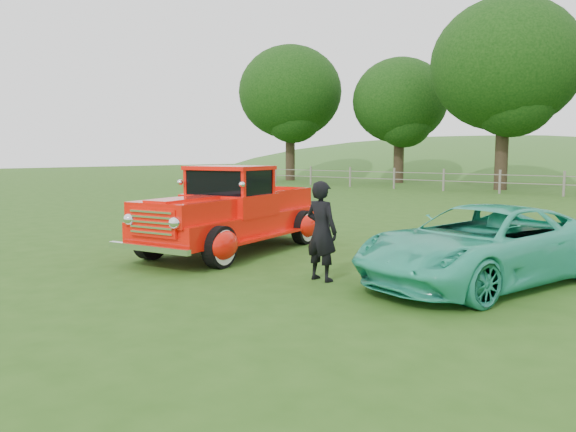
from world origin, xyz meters
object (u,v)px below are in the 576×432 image
Objects in this scene: tree_near_west at (505,65)px; man at (321,231)px; tree_mid_west at (400,101)px; red_pickup at (232,213)px; tree_far_west at (290,93)px; teal_sedan at (482,245)px.

tree_near_west is 6.50× the size of man.
man is (13.59, -27.46, -4.75)m from tree_mid_west.
man is (3.03, -0.99, 0.01)m from red_pickup.
tree_near_west is at bearing -3.58° from tree_far_west.
red_pickup is 5.11m from teal_sedan.
tree_mid_west reaches higher than man.
tree_near_west reaches higher than man.
man is at bearing -63.66° from tree_mid_west.
red_pickup is at bearing -52.81° from tree_far_west.
tree_near_west is 25.80m from man.
tree_mid_west is at bearing -59.91° from man.
tree_mid_west is at bearing 102.45° from red_pickup.
tree_mid_west is 31.01m from man.
tree_mid_west is 1.92× the size of teal_sedan.
tree_mid_west is at bearing 159.44° from tree_near_west.
tree_near_west reaches higher than tree_far_west.
tree_far_west is 2.25× the size of teal_sedan.
tree_mid_west is (8.00, 2.00, -0.94)m from tree_far_west.
tree_far_west is at bearing 117.88° from red_pickup.
man is at bearing -49.70° from tree_far_west.
tree_mid_west is 1.63× the size of red_pickup.
tree_mid_west is 28.89m from red_pickup.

